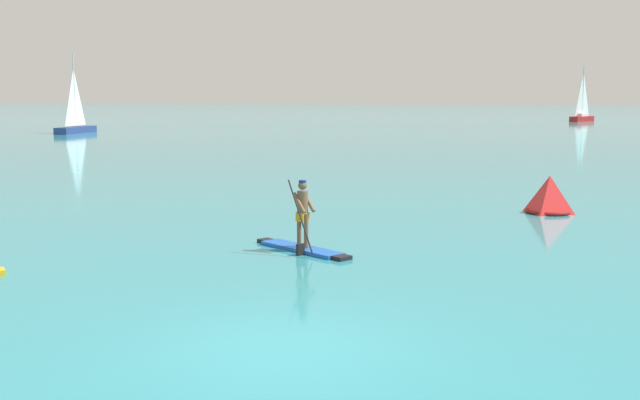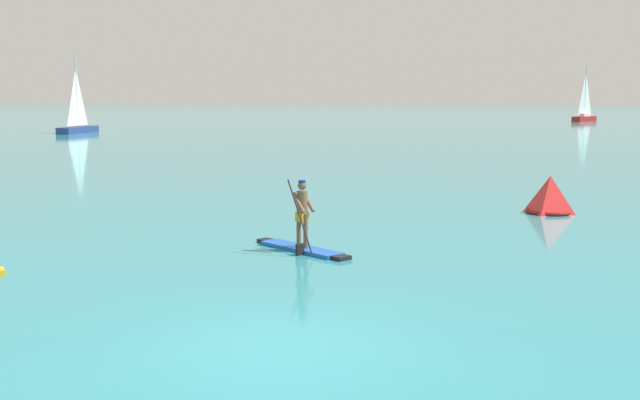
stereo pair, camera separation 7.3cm
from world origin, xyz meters
name	(u,v)px [view 2 (the right image)]	position (x,y,z in m)	size (l,w,h in m)	color
ground	(281,348)	(0.00, 0.00, 0.00)	(440.00, 440.00, 0.00)	teal
paddleboarder_mid_center	(302,234)	(-1.24, 7.16, 0.42)	(2.69, 2.15, 1.80)	blue
race_marker_buoy	(550,197)	(5.15, 14.49, 0.53)	(1.56, 1.56, 1.19)	red
sailboat_left_horizon	(78,123)	(-33.02, 56.33, 0.96)	(1.47, 5.49, 7.17)	navy
sailboat_right_horizon	(584,113)	(16.53, 94.77, 1.03)	(3.44, 4.20, 7.02)	#A51E1E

